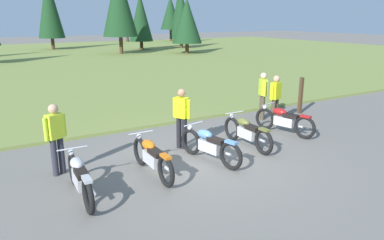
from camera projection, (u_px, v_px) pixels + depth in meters
name	position (u px, v px, depth m)	size (l,w,h in m)	color
ground_plane	(204.00, 159.00, 9.39)	(140.00, 140.00, 0.00)	slate
grass_moorland	(44.00, 61.00, 30.39)	(80.00, 44.00, 0.10)	olive
forest_treeline	(83.00, 10.00, 37.34)	(41.48, 25.36, 8.54)	#47331E
motorcycle_silver	(80.00, 177.00, 7.28)	(0.62, 2.10, 0.88)	black
motorcycle_orange	(152.00, 157.00, 8.35)	(0.62, 2.10, 0.88)	black
motorcycle_sky_blue	(209.00, 145.00, 9.13)	(0.73, 2.07, 0.88)	black
motorcycle_olive	(247.00, 132.00, 10.18)	(0.62, 2.10, 0.88)	black
motorcycle_red	(284.00, 120.00, 11.34)	(0.79, 2.05, 0.88)	black
rider_near_row_end	(275.00, 97.00, 12.23)	(0.53, 0.32, 1.67)	#4C4233
rider_with_back_turned	(263.00, 93.00, 12.85)	(0.35, 0.51, 1.67)	#4C4233
rider_checking_bike	(56.00, 135.00, 8.24)	(0.51, 0.34, 1.67)	#2D2D38
rider_in_hivis_vest	(182.00, 115.00, 9.94)	(0.36, 0.50, 1.67)	black
trail_marker_post	(301.00, 96.00, 13.72)	(0.12, 0.12, 1.37)	#47331E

